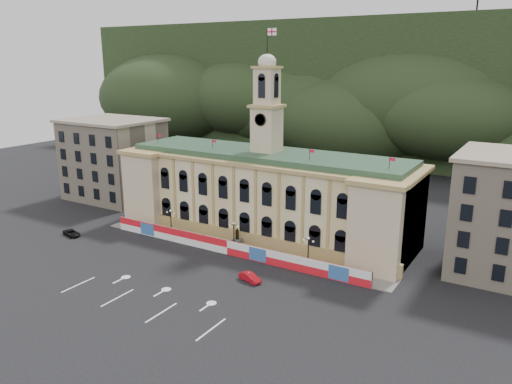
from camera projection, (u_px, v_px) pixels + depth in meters
The scene contains 13 objects.
ground at pixel (169, 288), 71.77m from camera, with size 260.00×260.00×0.00m, color black.
lane_markings at pixel (144, 302), 67.64m from camera, with size 26.00×10.00×0.02m, color white, non-canonical shape.
hill_ridge at pixel (407, 97), 167.42m from camera, with size 230.00×80.00×64.00m.
city_hall at pixel (265, 193), 92.55m from camera, with size 56.20×17.60×37.10m.
side_building_left at pixel (114, 159), 116.48m from camera, with size 21.00×17.00×18.60m.
hoarding_fence at pixel (228, 247), 83.86m from camera, with size 50.00×0.44×2.50m.
pavement at pixel (236, 249), 86.40m from camera, with size 56.00×5.50×0.16m, color slate.
statue at pixel (237, 242), 86.32m from camera, with size 1.40×1.40×3.72m.
lamp_left at pixel (171, 220), 92.04m from camera, with size 1.96×0.44×5.15m.
lamp_center at pixel (234, 234), 85.01m from camera, with size 1.96×0.44×5.15m.
lamp_right at pixel (308, 249), 77.98m from camera, with size 1.96×0.44×5.15m.
red_sedan at pixel (250, 277), 73.77m from camera, with size 4.09×2.41×1.27m, color #A40B16.
black_suv at pixel (72, 233), 92.81m from camera, with size 4.38×2.78×1.13m, color black.
Camera 1 is at (44.94, -49.64, 31.91)m, focal length 35.00 mm.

